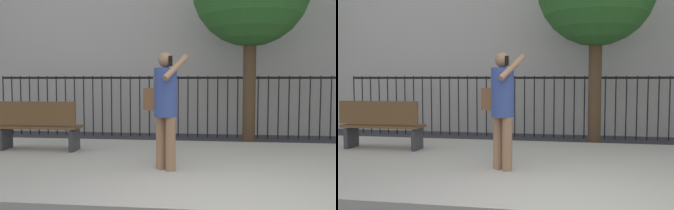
{
  "view_description": "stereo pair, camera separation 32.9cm",
  "coord_description": "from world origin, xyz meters",
  "views": [
    {
      "loc": [
        -0.26,
        -3.88,
        1.53
      ],
      "look_at": [
        -0.96,
        2.0,
        1.11
      ],
      "focal_mm": 40.28,
      "sensor_mm": 36.0,
      "label": 1
    },
    {
      "loc": [
        0.06,
        -3.83,
        1.53
      ],
      "look_at": [
        -0.96,
        2.0,
        1.11
      ],
      "focal_mm": 40.28,
      "sensor_mm": 36.0,
      "label": 2
    }
  ],
  "objects": [
    {
      "name": "sidewalk",
      "position": [
        0.0,
        2.2,
        0.07
      ],
      "size": [
        28.0,
        4.4,
        0.15
      ],
      "primitive_type": "cube",
      "color": "#B2ADA3",
      "rests_on": "ground"
    },
    {
      "name": "pedestrian_on_phone",
      "position": [
        -0.98,
        1.72,
        1.18
      ],
      "size": [
        0.72,
        0.65,
        1.77
      ],
      "color": "#936B4C",
      "rests_on": "sidewalk"
    },
    {
      "name": "street_bench",
      "position": [
        -3.58,
        2.92,
        0.65
      ],
      "size": [
        1.6,
        0.45,
        0.95
      ],
      "color": "brown",
      "rests_on": "sidewalk"
    },
    {
      "name": "iron_fence",
      "position": [
        0.0,
        5.9,
        1.02
      ],
      "size": [
        12.03,
        0.04,
        1.6
      ],
      "color": "black",
      "rests_on": "ground"
    }
  ]
}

